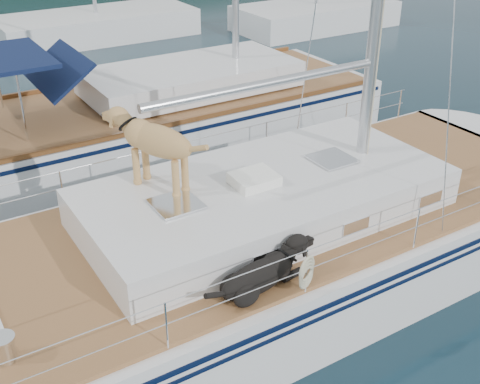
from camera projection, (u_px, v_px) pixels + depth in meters
ground at (219, 300)px, 8.94m from camera, size 120.00×120.00×0.00m
main_sailboat at (223, 261)px, 8.65m from camera, size 12.00×3.85×14.01m
neighbor_sailboat at (150, 120)px, 13.65m from camera, size 11.00×3.50×13.30m
bg_boat_center at (97, 26)px, 22.54m from camera, size 7.20×3.00×11.65m
bg_boat_east at (315, 16)px, 24.01m from camera, size 6.40×3.00×11.65m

